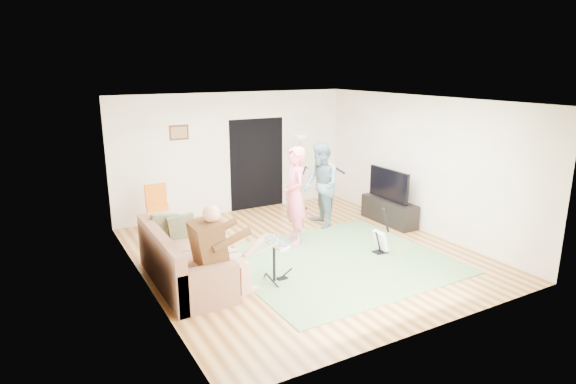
# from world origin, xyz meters

# --- Properties ---
(floor) EXTENTS (6.00, 6.00, 0.00)m
(floor) POSITION_xyz_m (0.00, 0.00, 0.00)
(floor) COLOR brown
(floor) RESTS_ON ground
(walls) EXTENTS (5.50, 6.00, 2.70)m
(walls) POSITION_xyz_m (0.00, 0.00, 1.35)
(walls) COLOR #EFE2CF
(walls) RESTS_ON floor
(ceiling) EXTENTS (6.00, 6.00, 0.00)m
(ceiling) POSITION_xyz_m (0.00, 0.00, 2.70)
(ceiling) COLOR white
(ceiling) RESTS_ON walls
(window_blinds) EXTENTS (0.00, 2.05, 2.05)m
(window_blinds) POSITION_xyz_m (-2.74, 0.20, 1.55)
(window_blinds) COLOR olive
(window_blinds) RESTS_ON walls
(doorway) EXTENTS (2.10, 0.00, 2.10)m
(doorway) POSITION_xyz_m (0.55, 2.99, 1.05)
(doorway) COLOR black
(doorway) RESTS_ON walls
(picture_frame) EXTENTS (0.42, 0.03, 0.32)m
(picture_frame) POSITION_xyz_m (-1.25, 2.99, 1.90)
(picture_frame) COLOR #3F2314
(picture_frame) RESTS_ON walls
(area_rug) EXTENTS (3.60, 3.27, 0.02)m
(area_rug) POSITION_xyz_m (0.32, -0.62, 0.01)
(area_rug) COLOR #557E4D
(area_rug) RESTS_ON floor
(sofa) EXTENTS (0.89, 2.17, 0.88)m
(sofa) POSITION_xyz_m (-2.30, -0.14, 0.29)
(sofa) COLOR #895B44
(sofa) RESTS_ON floor
(drummer) EXTENTS (0.90, 0.50, 1.38)m
(drummer) POSITION_xyz_m (-1.87, -0.79, 0.54)
(drummer) COLOR #523117
(drummer) RESTS_ON sofa
(drum_kit) EXTENTS (0.38, 0.68, 0.70)m
(drum_kit) POSITION_xyz_m (-1.00, -0.79, 0.30)
(drum_kit) COLOR black
(drum_kit) RESTS_ON floor
(singer) EXTENTS (0.57, 0.75, 1.83)m
(singer) POSITION_xyz_m (0.15, 0.56, 0.92)
(singer) COLOR pink
(singer) RESTS_ON floor
(microphone) EXTENTS (0.06, 0.06, 0.24)m
(microphone) POSITION_xyz_m (0.35, 0.56, 1.37)
(microphone) COLOR black
(microphone) RESTS_ON singer
(guitarist) EXTENTS (0.81, 0.96, 1.76)m
(guitarist) POSITION_xyz_m (1.10, 1.11, 0.88)
(guitarist) COLOR slate
(guitarist) RESTS_ON floor
(guitar_held) EXTENTS (0.28, 0.61, 0.26)m
(guitar_held) POSITION_xyz_m (1.30, 1.11, 1.20)
(guitar_held) COLOR white
(guitar_held) RESTS_ON guitarist
(guitar_spare) EXTENTS (0.30, 0.27, 0.85)m
(guitar_spare) POSITION_xyz_m (1.21, -0.69, 0.24)
(guitar_spare) COLOR black
(guitar_spare) RESTS_ON floor
(torchiere_lamp) EXTENTS (0.31, 0.31, 1.73)m
(torchiere_lamp) POSITION_xyz_m (1.37, 2.39, 1.18)
(torchiere_lamp) COLOR black
(torchiere_lamp) RESTS_ON floor
(dining_chair) EXTENTS (0.46, 0.48, 1.03)m
(dining_chair) POSITION_xyz_m (-1.99, 2.13, 0.37)
(dining_chair) COLOR tan
(dining_chair) RESTS_ON floor
(tv_cabinet) EXTENTS (0.40, 1.40, 0.50)m
(tv_cabinet) POSITION_xyz_m (2.50, 0.59, 0.25)
(tv_cabinet) COLOR black
(tv_cabinet) RESTS_ON floor
(television) EXTENTS (0.06, 1.15, 0.65)m
(television) POSITION_xyz_m (2.45, 0.59, 0.85)
(television) COLOR black
(television) RESTS_ON tv_cabinet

